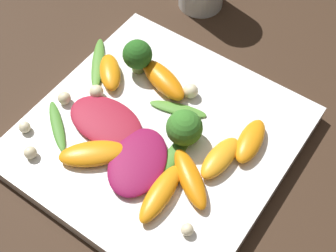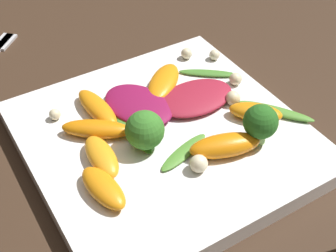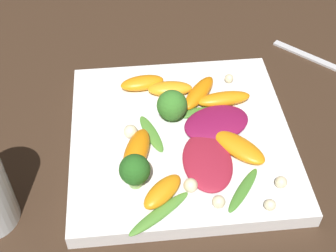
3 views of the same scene
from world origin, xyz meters
name	(u,v)px [view 1 (image 1 of 3)]	position (x,y,z in m)	size (l,w,h in m)	color
ground_plane	(159,143)	(0.00, 0.00, 0.00)	(2.40, 2.40, 0.00)	#382619
plate	(159,138)	(0.00, 0.00, 0.01)	(0.28, 0.28, 0.02)	white
radicchio_leaf_0	(106,121)	(-0.05, -0.02, 0.03)	(0.09, 0.06, 0.01)	maroon
radicchio_leaf_1	(138,162)	(0.01, -0.05, 0.03)	(0.08, 0.10, 0.01)	maroon
orange_segment_0	(190,178)	(0.06, -0.03, 0.03)	(0.07, 0.06, 0.02)	orange
orange_segment_1	(160,193)	(0.05, -0.06, 0.03)	(0.03, 0.07, 0.02)	orange
orange_segment_2	(250,141)	(0.09, 0.04, 0.03)	(0.03, 0.06, 0.02)	orange
orange_segment_3	(163,80)	(-0.03, 0.06, 0.03)	(0.08, 0.05, 0.02)	orange
orange_segment_4	(93,154)	(-0.04, -0.07, 0.03)	(0.07, 0.07, 0.02)	orange
orange_segment_5	(110,72)	(-0.09, 0.03, 0.03)	(0.06, 0.06, 0.02)	orange
orange_segment_6	(220,158)	(0.07, 0.01, 0.03)	(0.03, 0.06, 0.02)	orange
broccoli_floret_0	(137,55)	(-0.07, 0.06, 0.05)	(0.04, 0.04, 0.04)	#84AD5B
broccoli_floret_1	(184,128)	(0.03, 0.01, 0.04)	(0.04, 0.04, 0.04)	#7A9E51
arugula_sprig_0	(57,126)	(-0.10, -0.06, 0.02)	(0.06, 0.05, 0.01)	#47842D
arugula_sprig_1	(178,109)	(0.00, 0.04, 0.02)	(0.07, 0.04, 0.00)	#518E33
arugula_sprig_2	(170,159)	(0.03, -0.02, 0.02)	(0.02, 0.09, 0.01)	#47842D
arugula_sprig_3	(98,63)	(-0.12, 0.04, 0.02)	(0.06, 0.08, 0.01)	#518E33
macadamia_nut_0	(25,127)	(-0.12, -0.08, 0.03)	(0.01, 0.01, 0.01)	beige
macadamia_nut_1	(187,230)	(0.09, -0.08, 0.03)	(0.01, 0.01, 0.01)	beige
macadamia_nut_2	(64,98)	(-0.11, -0.03, 0.03)	(0.01, 0.01, 0.01)	beige
macadamia_nut_3	(30,152)	(-0.09, -0.10, 0.03)	(0.01, 0.01, 0.01)	beige
macadamia_nut_4	(98,90)	(-0.09, 0.00, 0.03)	(0.02, 0.02, 0.02)	beige
macadamia_nut_5	(194,93)	(0.00, 0.06, 0.03)	(0.02, 0.02, 0.02)	beige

